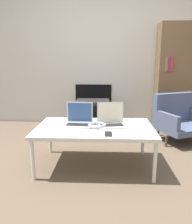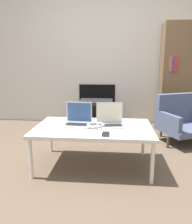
# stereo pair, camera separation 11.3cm
# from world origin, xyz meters

# --- Properties ---
(ground_plane) EXTENTS (14.00, 14.00, 0.00)m
(ground_plane) POSITION_xyz_m (0.00, 0.00, 0.00)
(ground_plane) COLOR brown
(wall_back) EXTENTS (7.00, 0.08, 2.60)m
(wall_back) POSITION_xyz_m (-0.00, 1.97, 1.29)
(wall_back) COLOR beige
(wall_back) RESTS_ON ground_plane
(table) EXTENTS (1.24, 0.75, 0.44)m
(table) POSITION_xyz_m (0.00, 0.14, 0.41)
(table) COLOR silver
(table) RESTS_ON ground_plane
(laptop_left) EXTENTS (0.31, 0.24, 0.25)m
(laptop_left) POSITION_xyz_m (-0.18, 0.20, 0.50)
(laptop_left) COLOR #B2B2B7
(laptop_left) RESTS_ON table
(laptop_right) EXTENTS (0.32, 0.26, 0.25)m
(laptop_right) POSITION_xyz_m (0.17, 0.20, 0.50)
(laptop_right) COLOR #B2B2B7
(laptop_right) RESTS_ON table
(headphones) EXTENTS (0.20, 0.20, 0.04)m
(headphones) POSITION_xyz_m (0.03, 0.13, 0.46)
(headphones) COLOR gray
(headphones) RESTS_ON table
(phone) EXTENTS (0.07, 0.14, 0.01)m
(phone) POSITION_xyz_m (0.14, -0.11, 0.45)
(phone) COLOR black
(phone) RESTS_ON table
(tv) EXTENTS (0.58, 0.50, 0.46)m
(tv) POSITION_xyz_m (-0.11, 1.67, 0.23)
(tv) COLOR black
(tv) RESTS_ON ground_plane
(armchair) EXTENTS (0.84, 0.78, 0.67)m
(armchair) POSITION_xyz_m (1.19, 1.04, 0.33)
(armchair) COLOR #47516B
(armchair) RESTS_ON ground_plane
(bookshelf) EXTENTS (0.73, 0.32, 1.76)m
(bookshelf) POSITION_xyz_m (1.37, 1.77, 0.88)
(bookshelf) COLOR brown
(bookshelf) RESTS_ON ground_plane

